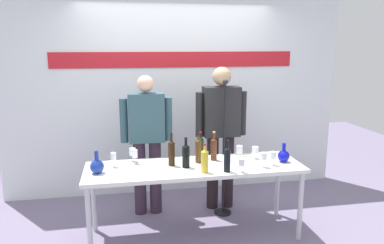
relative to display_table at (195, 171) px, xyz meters
name	(u,v)px	position (x,y,z in m)	size (l,w,h in m)	color
ground_plane	(195,234)	(0.00, 0.00, -0.71)	(10.00, 10.00, 0.00)	slate
back_wall	(176,82)	(0.00, 1.33, 0.79)	(4.52, 0.11, 3.00)	white
display_table	(195,171)	(0.00, 0.00, 0.00)	(2.22, 0.67, 0.77)	white
decanter_blue_left	(97,166)	(-0.97, -0.05, 0.14)	(0.14, 0.14, 0.22)	navy
decanter_blue_right	(284,156)	(0.95, -0.05, 0.13)	(0.13, 0.13, 0.21)	#1014BF
presenter_left	(147,137)	(-0.44, 0.63, 0.23)	(0.60, 0.22, 1.65)	#352635
presenter_right	(221,128)	(0.44, 0.63, 0.29)	(0.62, 0.22, 1.73)	black
wine_bottle_0	(227,158)	(0.28, -0.23, 0.20)	(0.07, 0.07, 0.32)	black
wine_bottle_1	(186,155)	(-0.10, -0.03, 0.19)	(0.08, 0.08, 0.31)	black
wine_bottle_2	(200,147)	(0.11, 0.25, 0.19)	(0.07, 0.07, 0.29)	black
wine_bottle_3	(198,150)	(0.06, 0.10, 0.20)	(0.07, 0.07, 0.31)	#533715
wine_bottle_4	(172,152)	(-0.23, 0.06, 0.20)	(0.07, 0.07, 0.34)	black
wine_bottle_5	(214,148)	(0.24, 0.15, 0.20)	(0.07, 0.07, 0.32)	#532715
wine_bottle_6	(205,160)	(0.06, -0.21, 0.19)	(0.07, 0.07, 0.29)	gold
wine_glass_left_0	(133,152)	(-0.62, 0.27, 0.16)	(0.07, 0.07, 0.14)	white
wine_glass_left_1	(113,157)	(-0.81, 0.12, 0.17)	(0.06, 0.06, 0.15)	white
wine_glass_left_2	(135,154)	(-0.60, 0.18, 0.17)	(0.06, 0.06, 0.15)	white
wine_glass_right_0	(264,156)	(0.67, -0.17, 0.17)	(0.07, 0.07, 0.15)	white
wine_glass_right_1	(273,156)	(0.79, -0.13, 0.17)	(0.06, 0.06, 0.14)	white
wine_glass_right_2	(239,150)	(0.51, 0.11, 0.17)	(0.07, 0.07, 0.15)	white
wine_glass_right_3	(255,150)	(0.69, 0.12, 0.16)	(0.07, 0.07, 0.13)	white
wine_glass_right_4	(242,163)	(0.41, -0.27, 0.16)	(0.06, 0.06, 0.13)	white
microphone_stand	(224,170)	(0.43, 0.44, -0.16)	(0.20, 0.20, 1.61)	black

